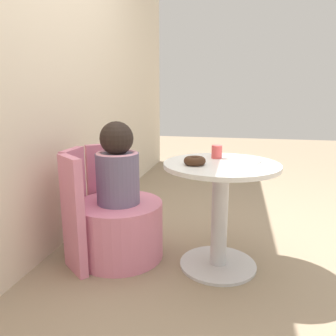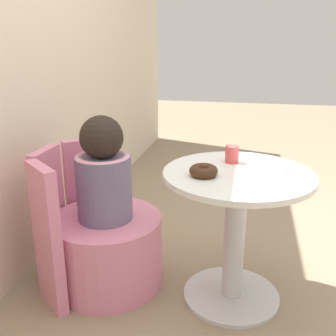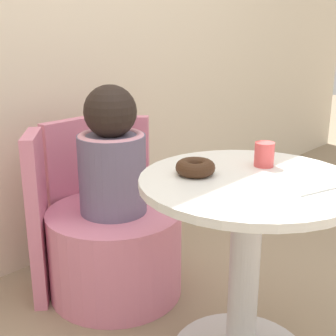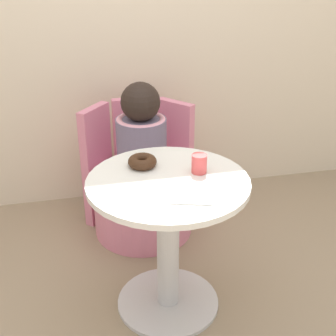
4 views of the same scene
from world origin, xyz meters
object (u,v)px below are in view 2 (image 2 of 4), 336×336
Objects in this scene: cup at (231,154)px; donut at (203,171)px; child_figure at (103,173)px; round_table at (235,217)px; tub_chair at (107,250)px.

donut is at bearing 154.04° from cup.
round_table is at bearing -89.76° from child_figure.
child_figure is at bearing 103.57° from cup.
child_figure is 0.60m from cup.
child_figure is at bearing 81.00° from donut.
donut is (-0.08, -0.47, 0.47)m from tub_chair.
child_figure reaches higher than cup.
cup is (0.14, 0.04, 0.25)m from round_table.
child_figure is at bearing 90.24° from round_table.
round_table is 0.64m from child_figure.
round_table is 1.31× the size of child_figure.
tub_chair is 0.40m from child_figure.
tub_chair is 1.08× the size of child_figure.
cup reaches higher than round_table.
tub_chair is at bearing 81.00° from donut.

